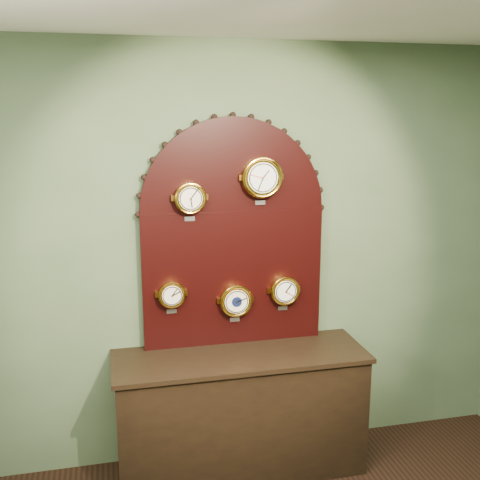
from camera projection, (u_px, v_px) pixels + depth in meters
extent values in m
plane|color=#495F41|center=(232.00, 258.00, 3.83)|extent=(4.00, 0.00, 4.00)
cube|color=black|center=(241.00, 415.00, 3.79)|extent=(1.60, 0.50, 0.80)
cube|color=black|center=(233.00, 278.00, 3.81)|extent=(1.20, 0.06, 0.90)
cylinder|color=black|center=(233.00, 211.00, 3.71)|extent=(1.20, 0.06, 1.20)
cylinder|color=gold|center=(190.00, 198.00, 3.57)|extent=(0.19, 0.08, 0.19)
torus|color=gold|center=(191.00, 198.00, 3.54)|extent=(0.20, 0.02, 0.20)
cylinder|color=white|center=(191.00, 199.00, 3.53)|extent=(0.15, 0.01, 0.15)
cube|color=#B9B9C0|center=(190.00, 219.00, 3.62)|extent=(0.06, 0.01, 0.03)
cylinder|color=gold|center=(261.00, 177.00, 3.65)|extent=(0.24, 0.08, 0.24)
torus|color=gold|center=(263.00, 178.00, 3.61)|extent=(0.26, 0.02, 0.26)
cylinder|color=white|center=(263.00, 178.00, 3.61)|extent=(0.20, 0.01, 0.20)
cube|color=#B9B9C0|center=(260.00, 203.00, 3.70)|extent=(0.07, 0.01, 0.03)
cylinder|color=gold|center=(171.00, 294.00, 3.68)|extent=(0.16, 0.08, 0.16)
torus|color=gold|center=(172.00, 295.00, 3.64)|extent=(0.17, 0.02, 0.17)
cylinder|color=white|center=(172.00, 296.00, 3.64)|extent=(0.13, 0.01, 0.13)
cube|color=#B9B9C0|center=(172.00, 311.00, 3.73)|extent=(0.06, 0.01, 0.03)
cylinder|color=gold|center=(235.00, 300.00, 3.78)|extent=(0.20, 0.08, 0.20)
torus|color=gold|center=(237.00, 301.00, 3.75)|extent=(0.22, 0.02, 0.22)
cylinder|color=white|center=(237.00, 302.00, 3.75)|extent=(0.16, 0.01, 0.16)
cube|color=#B9B9C0|center=(235.00, 319.00, 3.84)|extent=(0.07, 0.01, 0.03)
cylinder|color=#0C1636|center=(237.00, 302.00, 3.74)|extent=(0.07, 0.00, 0.07)
cylinder|color=gold|center=(284.00, 290.00, 3.85)|extent=(0.18, 0.08, 0.18)
torus|color=gold|center=(286.00, 291.00, 3.82)|extent=(0.20, 0.02, 0.20)
cylinder|color=white|center=(286.00, 292.00, 3.81)|extent=(0.15, 0.01, 0.15)
cube|color=#B9B9C0|center=(283.00, 308.00, 3.90)|extent=(0.06, 0.01, 0.03)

